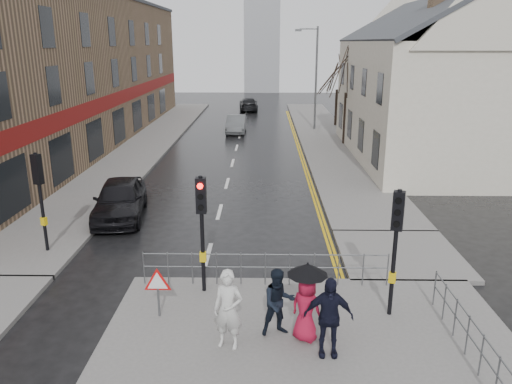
{
  "coord_description": "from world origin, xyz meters",
  "views": [
    {
      "loc": [
        1.9,
        -12.64,
        6.97
      ],
      "look_at": [
        1.61,
        4.89,
        1.68
      ],
      "focal_mm": 35.0,
      "sensor_mm": 36.0,
      "label": 1
    }
  ],
  "objects_px": {
    "pedestrian_b": "(279,302)",
    "pedestrian_with_umbrella": "(307,298)",
    "pedestrian_a": "(228,309)",
    "car_mid": "(236,124)",
    "car_parked": "(120,199)",
    "pedestrian_d": "(328,317)"
  },
  "relations": [
    {
      "from": "pedestrian_b",
      "to": "pedestrian_with_umbrella",
      "type": "height_order",
      "value": "pedestrian_with_umbrella"
    },
    {
      "from": "pedestrian_b",
      "to": "pedestrian_d",
      "type": "height_order",
      "value": "pedestrian_d"
    },
    {
      "from": "pedestrian_b",
      "to": "car_mid",
      "type": "distance_m",
      "value": 28.96
    },
    {
      "from": "pedestrian_with_umbrella",
      "to": "pedestrian_d",
      "type": "xyz_separation_m",
      "value": [
        0.44,
        -0.58,
        -0.15
      ]
    },
    {
      "from": "pedestrian_a",
      "to": "pedestrian_d",
      "type": "height_order",
      "value": "pedestrian_a"
    },
    {
      "from": "car_mid",
      "to": "pedestrian_b",
      "type": "bearing_deg",
      "value": -84.18
    },
    {
      "from": "pedestrian_a",
      "to": "car_mid",
      "type": "xyz_separation_m",
      "value": [
        -1.44,
        29.38,
        -0.41
      ]
    },
    {
      "from": "pedestrian_a",
      "to": "car_parked",
      "type": "relative_size",
      "value": 0.41
    },
    {
      "from": "pedestrian_d",
      "to": "pedestrian_a",
      "type": "bearing_deg",
      "value": 174.96
    },
    {
      "from": "pedestrian_a",
      "to": "pedestrian_b",
      "type": "relative_size",
      "value": 1.13
    },
    {
      "from": "pedestrian_a",
      "to": "car_mid",
      "type": "height_order",
      "value": "pedestrian_a"
    },
    {
      "from": "car_mid",
      "to": "car_parked",
      "type": "bearing_deg",
      "value": -99.63
    },
    {
      "from": "pedestrian_a",
      "to": "car_parked",
      "type": "bearing_deg",
      "value": 132.18
    },
    {
      "from": "pedestrian_d",
      "to": "pedestrian_b",
      "type": "bearing_deg",
      "value": 145.16
    },
    {
      "from": "car_mid",
      "to": "pedestrian_d",
      "type": "bearing_deg",
      "value": -82.24
    },
    {
      "from": "pedestrian_a",
      "to": "car_parked",
      "type": "distance_m",
      "value": 10.53
    },
    {
      "from": "pedestrian_a",
      "to": "car_mid",
      "type": "bearing_deg",
      "value": 106.05
    },
    {
      "from": "car_parked",
      "to": "pedestrian_a",
      "type": "bearing_deg",
      "value": -68.75
    },
    {
      "from": "pedestrian_b",
      "to": "pedestrian_with_umbrella",
      "type": "relative_size",
      "value": 0.86
    },
    {
      "from": "pedestrian_a",
      "to": "pedestrian_with_umbrella",
      "type": "bearing_deg",
      "value": 23.03
    },
    {
      "from": "pedestrian_with_umbrella",
      "to": "car_mid",
      "type": "relative_size",
      "value": 0.47
    },
    {
      "from": "pedestrian_d",
      "to": "car_mid",
      "type": "height_order",
      "value": "pedestrian_d"
    }
  ]
}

